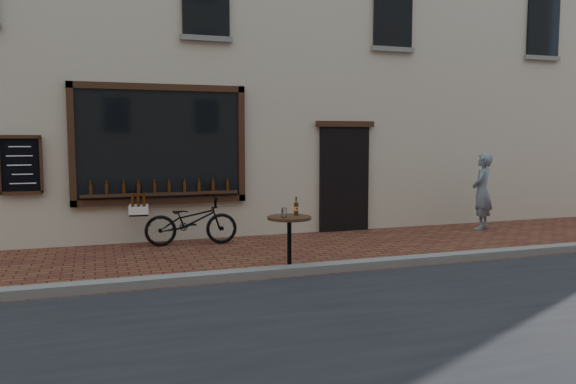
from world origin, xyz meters
name	(u,v)px	position (x,y,z in m)	size (l,w,h in m)	color
ground	(325,275)	(0.00, 0.00, 0.00)	(90.00, 90.00, 0.00)	#55241B
kerb	(319,268)	(0.00, 0.20, 0.06)	(90.00, 0.25, 0.12)	slate
shop_building	(223,14)	(0.00, 6.50, 5.00)	(28.00, 6.20, 10.00)	#C1B398
cargo_bicycle	(189,221)	(-1.46, 2.94, 0.45)	(1.98, 0.72, 0.95)	black
bistro_table	(290,232)	(-0.41, 0.35, 0.59)	(0.65, 0.65, 1.11)	black
pedestrian	(482,192)	(4.78, 2.65, 0.82)	(0.60, 0.39, 1.64)	slate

